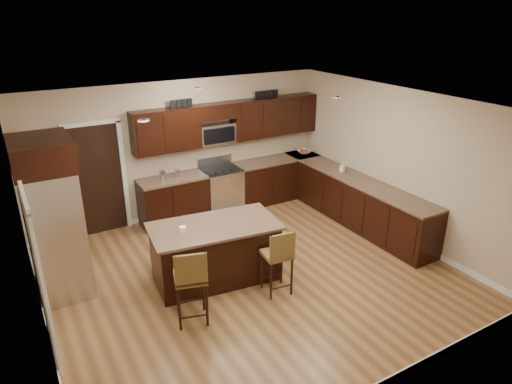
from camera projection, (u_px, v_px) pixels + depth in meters
floor at (251, 275)px, 7.26m from camera, size 6.00×6.00×0.00m
ceiling at (251, 106)px, 6.23m from camera, size 6.00×6.00×0.00m
wall_back at (182, 150)px, 8.94m from camera, size 6.00×0.00×6.00m
wall_left at (29, 247)px, 5.35m from camera, size 0.00×5.50×5.50m
wall_right at (397, 164)px, 8.14m from camera, size 0.00×5.50×5.50m
base_cabinets at (298, 195)px, 9.12m from camera, size 4.02×3.96×0.92m
upper_cabinets at (233, 121)px, 9.11m from camera, size 4.00×0.33×0.80m
range at (221, 190)px, 9.35m from camera, size 0.76×0.64×1.11m
microwave at (216, 134)px, 9.04m from camera, size 0.76×0.31×0.40m
doorway at (98, 180)px, 8.29m from camera, size 0.85×0.03×2.06m
pantry_door at (39, 282)px, 5.24m from camera, size 0.03×0.80×2.04m
letter_decor at (226, 99)px, 8.87m from camera, size 2.20×0.03×0.15m
island at (215, 254)px, 7.02m from camera, size 2.04×1.24×0.92m
stool_left at (191, 278)px, 5.90m from camera, size 0.52×0.52×1.12m
stool_right at (279, 255)px, 6.56m from camera, size 0.43×0.43×1.04m
refrigerator at (53, 217)px, 6.44m from camera, size 0.79×1.02×2.35m
floor_mat at (247, 225)px, 8.89m from camera, size 0.99×0.72×0.01m
fruit_bowl at (304, 152)px, 10.13m from camera, size 0.30×0.30×0.07m
soap_bottle at (342, 167)px, 9.00m from camera, size 0.11×0.11×0.20m
canister_tall at (163, 175)px, 8.59m from camera, size 0.12×0.12×0.18m
canister_short at (177, 173)px, 8.73m from camera, size 0.11×0.11×0.14m
island_jar at (183, 230)px, 6.59m from camera, size 0.10×0.10×0.10m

